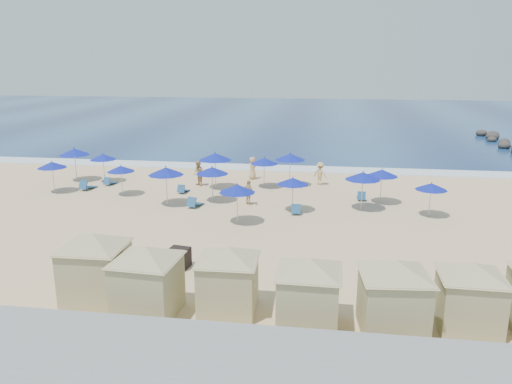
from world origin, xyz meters
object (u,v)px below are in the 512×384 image
Objects in this scene: cabana_3 at (309,284)px; umbrella_4 at (215,157)px; beachgoer_0 at (198,173)px; trash_bin at (179,258)px; cabana_1 at (147,272)px; beachgoer_1 at (249,192)px; beachgoer_2 at (320,174)px; cabana_5 at (471,288)px; umbrella_13 at (382,173)px; umbrella_12 at (121,169)px; beachgoer_3 at (252,168)px; cabana_0 at (95,258)px; umbrella_5 at (212,170)px; umbrella_0 at (74,152)px; umbrella_10 at (363,176)px; umbrella_9 at (290,157)px; umbrella_7 at (264,161)px; umbrella_1 at (52,165)px; cabana_4 at (394,287)px; umbrella_2 at (103,157)px; umbrella_3 at (166,171)px; umbrella_6 at (237,189)px; umbrella_8 at (293,181)px; umbrella_11 at (431,187)px; cabana_2 at (228,271)px.

umbrella_4 is at bearing 112.06° from cabana_3.
umbrella_4 is 2.07m from beachgoer_0.
cabana_1 is at bearing -78.67° from trash_bin.
beachgoer_2 is (4.32, 5.83, 0.05)m from beachgoer_1.
cabana_5 is at bearing -54.15° from umbrella_4.
umbrella_12 is at bearing -178.46° from umbrella_13.
beachgoer_1 is 7.03m from beachgoer_3.
umbrella_5 is at bearing 84.90° from cabana_0.
cabana_3 is 1.91× the size of umbrella_13.
umbrella_0 reaches higher than beachgoer_2.
beachgoer_2 is (-2.61, 5.97, -1.28)m from umbrella_10.
umbrella_4 is 5.34m from umbrella_9.
umbrella_7 reaches higher than trash_bin.
umbrella_13 is (21.90, 0.44, 0.05)m from umbrella_1.
beachgoer_3 is (-5.16, 1.15, 0.02)m from beachgoer_2.
cabana_4 reaches higher than umbrella_9.
umbrella_9 is 1.47× the size of beachgoer_2.
umbrella_5 is 1.06× the size of umbrella_7.
umbrella_2 is 8.39m from umbrella_3.
cabana_1 is 1.06× the size of cabana_5.
umbrella_5 is (0.56, -3.35, -0.25)m from umbrella_4.
beachgoer_3 is (12.86, 5.94, -1.08)m from umbrella_1.
umbrella_6 is 8.25m from umbrella_7.
umbrella_13 reaches higher than beachgoer_3.
umbrella_3 reaches higher than umbrella_13.
umbrella_8 is at bearing -84.01° from umbrella_9.
cabana_4 is at bearing -93.93° from umbrella_13.
cabana_3 reaches higher than cabana_5.
cabana_4 is 2.43× the size of beachgoer_0.
cabana_0 reaches higher than umbrella_6.
umbrella_1 is at bearing 176.70° from umbrella_10.
umbrella_4 is 1.28× the size of umbrella_11.
cabana_2 reaches higher than umbrella_3.
cabana_1 reaches higher than beachgoer_1.
umbrella_1 is (-15.15, 14.70, 0.38)m from cabana_2.
umbrella_13 is at bearing 76.26° from cabana_3.
umbrella_2 is at bearing 37.48° from beachgoer_2.
beachgoer_0 is at bearing -0.73° from umbrella_2.
umbrella_11 is at bearing -5.78° from umbrella_12.
beachgoer_2 is at bearing -124.99° from beachgoer_3.
umbrella_12 is at bearing -95.33° from beachgoer_0.
umbrella_7 is 6.03m from umbrella_8.
beachgoer_1 is at bearing 85.71° from beachgoer_2.
cabana_3 is at bearing -16.65° from beachgoer_0.
umbrella_12 is 8.91m from beachgoer_1.
umbrella_2 is 8.67m from umbrella_4.
beachgoer_1 is (-2.16, -5.20, -1.35)m from umbrella_9.
umbrella_5 is at bearing -23.83° from umbrella_2.
cabana_3 reaches higher than umbrella_10.
umbrella_3 is at bearing -38.63° from umbrella_2.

